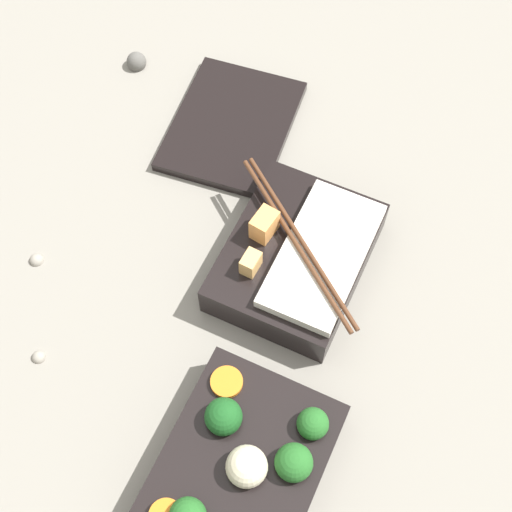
% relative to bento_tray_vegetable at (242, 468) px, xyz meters
% --- Properties ---
extents(ground_plane, '(3.00, 3.00, 0.00)m').
position_rel_bento_tray_vegetable_xyz_m(ground_plane, '(0.10, 0.02, -0.03)').
color(ground_plane, gray).
extents(bento_tray_vegetable, '(0.18, 0.14, 0.07)m').
position_rel_bento_tray_vegetable_xyz_m(bento_tray_vegetable, '(0.00, 0.00, 0.00)').
color(bento_tray_vegetable, black).
rests_on(bento_tray_vegetable, ground_plane).
extents(bento_tray_rice, '(0.18, 0.19, 0.07)m').
position_rel_bento_tray_vegetable_xyz_m(bento_tray_rice, '(0.23, 0.04, -0.00)').
color(bento_tray_rice, black).
rests_on(bento_tray_rice, ground_plane).
extents(bento_lid, '(0.20, 0.16, 0.01)m').
position_rel_bento_tray_vegetable_xyz_m(bento_lid, '(0.37, 0.19, -0.02)').
color(bento_lid, black).
rests_on(bento_lid, ground_plane).
extents(pebble_0, '(0.03, 0.03, 0.03)m').
position_rel_bento_tray_vegetable_xyz_m(pebble_0, '(0.41, 0.35, -0.02)').
color(pebble_0, '#595651').
rests_on(pebble_0, ground_plane).
extents(pebble_1, '(0.01, 0.01, 0.01)m').
position_rel_bento_tray_vegetable_xyz_m(pebble_1, '(0.02, 0.24, -0.02)').
color(pebble_1, gray).
rests_on(pebble_1, ground_plane).
extents(pebble_2, '(0.02, 0.02, 0.02)m').
position_rel_bento_tray_vegetable_xyz_m(pebble_2, '(0.11, 0.31, -0.02)').
color(pebble_2, gray).
rests_on(pebble_2, ground_plane).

